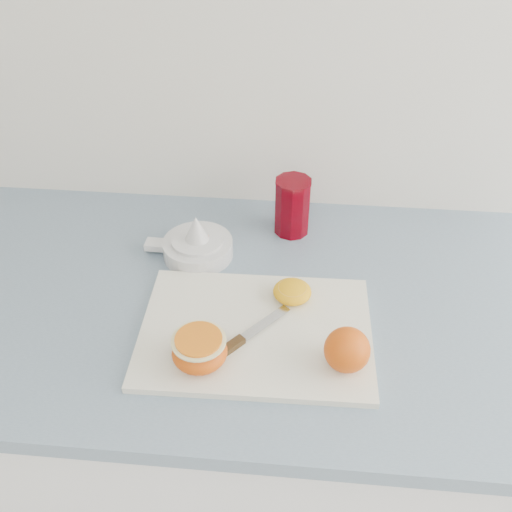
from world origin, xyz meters
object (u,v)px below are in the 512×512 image
object	(u,v)px
citrus_juicer	(197,245)
red_tumbler	(292,208)
counter	(232,438)
half_orange	(199,350)
cutting_board	(256,331)

from	to	relation	value
citrus_juicer	red_tumbler	bearing A→B (deg)	28.72
counter	half_orange	bearing A→B (deg)	-95.18
cutting_board	half_orange	xyz separation A→B (m)	(-0.08, -0.08, 0.03)
citrus_juicer	red_tumbler	xyz separation A→B (m)	(0.17, 0.10, 0.03)
half_orange	red_tumbler	xyz separation A→B (m)	(0.12, 0.36, 0.02)
counter	red_tumbler	distance (m)	0.55
counter	red_tumbler	xyz separation A→B (m)	(0.11, 0.20, 0.50)
counter	half_orange	world-z (taller)	half_orange
counter	citrus_juicer	bearing A→B (deg)	123.49
counter	citrus_juicer	xyz separation A→B (m)	(-0.07, 0.10, 0.47)
citrus_juicer	red_tumbler	distance (m)	0.20
citrus_juicer	red_tumbler	world-z (taller)	red_tumbler
red_tumbler	citrus_juicer	bearing A→B (deg)	-151.28
citrus_juicer	half_orange	bearing A→B (deg)	-79.11
cutting_board	red_tumbler	xyz separation A→B (m)	(0.04, 0.29, 0.05)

